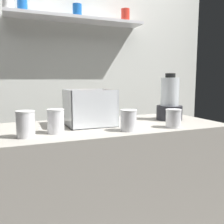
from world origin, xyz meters
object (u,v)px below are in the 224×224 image
carrot_display_bin (90,114)px  juice_cup_carrot_middle (128,122)px  juice_cup_mango_right (173,119)px  blender_pitcher (170,102)px  juice_cup_orange_left (56,122)px  juice_cup_pomegranate_far_left (26,126)px

carrot_display_bin → juice_cup_carrot_middle: carrot_display_bin is taller
carrot_display_bin → juice_cup_mango_right: (0.44, -0.26, -0.02)m
juice_cup_mango_right → blender_pitcher: bearing=59.6°
carrot_display_bin → juice_cup_orange_left: (-0.24, -0.15, -0.01)m
juice_cup_pomegranate_far_left → juice_cup_orange_left: (0.15, 0.04, 0.00)m
blender_pitcher → juice_cup_mango_right: blender_pitcher is taller
carrot_display_bin → juice_cup_orange_left: size_ratio=2.22×
carrot_display_bin → juice_cup_pomegranate_far_left: (-0.39, -0.20, -0.01)m
carrot_display_bin → juice_cup_orange_left: carrot_display_bin is taller
carrot_display_bin → juice_cup_carrot_middle: 0.29m
juice_cup_orange_left → juice_cup_pomegranate_far_left: bearing=-164.7°
juice_cup_carrot_middle → juice_cup_mango_right: 0.29m
blender_pitcher → juice_cup_pomegranate_far_left: bearing=-169.1°
blender_pitcher → juice_cup_carrot_middle: blender_pitcher is taller
carrot_display_bin → juice_cup_mango_right: carrot_display_bin is taller
juice_cup_pomegranate_far_left → juice_cup_orange_left: size_ratio=1.02×
blender_pitcher → juice_cup_pomegranate_far_left: size_ratio=2.47×
blender_pitcher → juice_cup_pomegranate_far_left: 0.99m
juice_cup_carrot_middle → juice_cup_mango_right: juice_cup_carrot_middle is taller
juice_cup_mango_right → juice_cup_pomegranate_far_left: bearing=175.7°
carrot_display_bin → juice_cup_orange_left: 0.28m
juice_cup_carrot_middle → carrot_display_bin: bearing=121.1°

